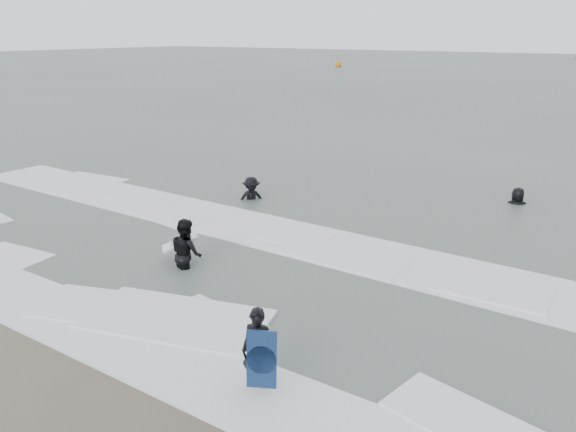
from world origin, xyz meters
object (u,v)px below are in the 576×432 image
Objects in this scene: surfer_right_far at (517,205)px; surfer_centre at (259,390)px; surfer_breaker at (252,201)px; buoy at (338,65)px; surfer_wading at (187,267)px.

surfer_centre is at bearing 66.18° from surfer_right_far.
buoy is at bearing 70.75° from surfer_breaker.
surfer_right_far reaches higher than surfer_centre.
surfer_wading is 11.95m from surfer_right_far.
surfer_centre is at bearing -61.42° from buoy.
surfer_breaker reaches higher than surfer_centre.
surfer_wading is at bearing 129.06° from surfer_centre.
buoy is (-35.58, 69.34, 0.42)m from surfer_breaker.
surfer_breaker is at bearing 11.91° from surfer_right_far.
surfer_breaker is (-2.27, 5.62, 0.00)m from surfer_wading.
surfer_centre is 0.83× the size of surfer_wading.
surfer_centre is 0.94× the size of buoy.
surfer_wading is 1.05× the size of surfer_right_far.
surfer_centre is 13.66m from surfer_right_far.
surfer_centre is 5.62m from surfer_wading.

